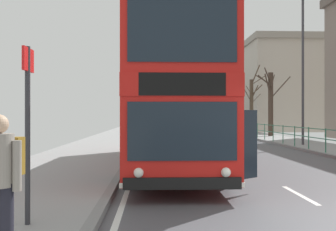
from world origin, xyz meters
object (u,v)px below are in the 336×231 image
bus_stop_sign_near (28,115)px  street_lamp_far_side (303,58)px  background_building_01 (283,88)px  bare_tree_far_00 (226,104)px  pedestrian_with_backpack (0,175)px  bare_tree_far_02 (271,102)px  bare_tree_far_01 (252,103)px  double_decker_bus_main (171,101)px

bus_stop_sign_near → street_lamp_far_side: bearing=55.3°
bus_stop_sign_near → background_building_01: size_ratio=0.16×
street_lamp_far_side → bare_tree_far_00: bearing=89.6°
pedestrian_with_backpack → bare_tree_far_00: bare_tree_far_00 is taller
pedestrian_with_backpack → street_lamp_far_side: size_ratio=0.19×
street_lamp_far_side → bare_tree_far_00: street_lamp_far_side is taller
bare_tree_far_02 → background_building_01: 19.13m
pedestrian_with_backpack → bare_tree_far_01: bare_tree_far_01 is taller
bare_tree_far_02 → bus_stop_sign_near: bearing=-115.4°
bare_tree_far_01 → bare_tree_far_02: (-0.12, -6.24, -0.09)m
bare_tree_far_01 → pedestrian_with_backpack: bearing=-109.8°
double_decker_bus_main → bus_stop_sign_near: size_ratio=3.97×
bare_tree_far_02 → double_decker_bus_main: bearing=-117.5°
bus_stop_sign_near → bare_tree_far_02: bearing=64.6°
double_decker_bus_main → bare_tree_far_01: bearing=68.8°
bus_stop_sign_near → bare_tree_far_01: bare_tree_far_01 is taller
double_decker_bus_main → background_building_01: 38.71m
street_lamp_far_side → bare_tree_far_01: bearing=85.6°
double_decker_bus_main → bare_tree_far_01: (9.19, 23.67, 0.70)m
bus_stop_sign_near → bare_tree_far_00: 40.02m
street_lamp_far_side → double_decker_bus_main: bearing=-134.1°
bare_tree_far_00 → bare_tree_far_02: (0.88, -14.16, -0.27)m
bare_tree_far_02 → bare_tree_far_00: bearing=93.6°
double_decker_bus_main → bare_tree_far_01: size_ratio=1.63×
bus_stop_sign_near → double_decker_bus_main: bearing=70.0°
background_building_01 → double_decker_bus_main: bearing=-115.1°
street_lamp_far_side → background_building_01: (8.35, 26.66, 0.37)m
bus_stop_sign_near → background_building_01: background_building_01 is taller
double_decker_bus_main → bare_tree_far_02: 19.66m
pedestrian_with_backpack → bus_stop_sign_near: (-0.17, 1.44, 0.69)m
pedestrian_with_backpack → street_lamp_far_side: street_lamp_far_side is taller
bare_tree_far_02 → street_lamp_far_side: bearing=-96.6°
double_decker_bus_main → bare_tree_far_02: bare_tree_far_02 is taller
street_lamp_far_side → bare_tree_far_02: bearing=83.4°
bus_stop_sign_near → pedestrian_with_backpack: bearing=-83.1°
bare_tree_far_00 → bare_tree_far_01: bearing=-82.8°
double_decker_bus_main → bus_stop_sign_near: (-2.53, -6.95, -0.51)m
pedestrian_with_backpack → street_lamp_far_side: bearing=58.1°
bus_stop_sign_near → bare_tree_far_02: (11.60, 24.38, 1.12)m
double_decker_bus_main → bus_stop_sign_near: double_decker_bus_main is taller
bare_tree_far_00 → bare_tree_far_02: bearing=-86.4°
street_lamp_far_side → bare_tree_far_02: street_lamp_far_side is taller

